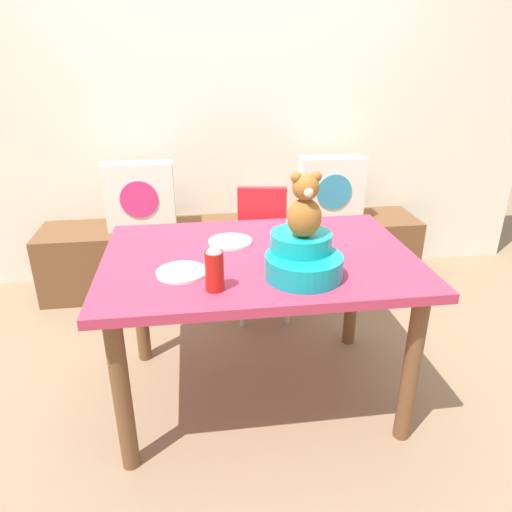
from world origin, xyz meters
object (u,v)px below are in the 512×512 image
(dinner_plate_near, at_px, (181,272))
(pillow_floral_right, at_px, (331,189))
(highchair, at_px, (262,236))
(teddy_bear, at_px, (305,207))
(pillow_floral_left, at_px, (140,196))
(coffee_mug, at_px, (295,230))
(ketchup_bottle, at_px, (214,268))
(infant_seat_teal, at_px, (303,258))
(book_stack, at_px, (266,216))
(dinner_plate_far, at_px, (230,242))
(dining_table, at_px, (259,276))

(dinner_plate_near, bearing_deg, pillow_floral_right, 53.06)
(highchair, xyz_separation_m, teddy_bear, (0.01, -0.99, 0.50))
(pillow_floral_left, distance_m, coffee_mug, 1.32)
(ketchup_bottle, bearing_deg, infant_seat_teal, 13.12)
(pillow_floral_right, xyz_separation_m, teddy_bear, (-0.53, -1.41, 0.34))
(teddy_bear, distance_m, coffee_mug, 0.44)
(highchair, distance_m, coffee_mug, 0.68)
(highchair, bearing_deg, ketchup_bottle, -107.37)
(pillow_floral_right, bearing_deg, book_stack, 177.31)
(book_stack, height_order, dinner_plate_far, dinner_plate_far)
(pillow_floral_right, xyz_separation_m, ketchup_bottle, (-0.88, -1.49, 0.15))
(infant_seat_teal, bearing_deg, coffee_mug, 82.02)
(pillow_floral_left, xyz_separation_m, infant_seat_teal, (0.75, -1.40, 0.13))
(highchair, distance_m, infant_seat_teal, 1.03)
(ketchup_bottle, relative_size, dinner_plate_near, 0.92)
(infant_seat_teal, distance_m, ketchup_bottle, 0.35)
(pillow_floral_right, xyz_separation_m, infant_seat_teal, (-0.53, -1.40, 0.13))
(dining_table, distance_m, dinner_plate_far, 0.22)
(ketchup_bottle, distance_m, dinner_plate_far, 0.47)
(dining_table, xyz_separation_m, infant_seat_teal, (0.14, -0.22, 0.17))
(pillow_floral_right, bearing_deg, coffee_mug, -114.82)
(book_stack, bearing_deg, dining_table, -100.55)
(pillow_floral_left, relative_size, coffee_mug, 3.67)
(infant_seat_teal, bearing_deg, dinner_plate_far, 124.01)
(highchair, height_order, dinner_plate_far, highchair)
(infant_seat_teal, xyz_separation_m, dinner_plate_near, (-0.47, 0.07, -0.07))
(pillow_floral_right, bearing_deg, pillow_floral_left, 180.00)
(pillow_floral_left, relative_size, dinner_plate_far, 2.20)
(teddy_bear, height_order, ketchup_bottle, teddy_bear)
(pillow_floral_left, distance_m, dinner_plate_near, 1.36)
(dinner_plate_far, bearing_deg, dining_table, -53.69)
(dinner_plate_far, bearing_deg, coffee_mug, -1.02)
(dining_table, xyz_separation_m, ketchup_bottle, (-0.21, -0.30, 0.19))
(pillow_floral_right, relative_size, infant_seat_teal, 1.33)
(book_stack, distance_m, dinner_plate_near, 1.48)
(dinner_plate_near, bearing_deg, teddy_bear, -8.98)
(book_stack, relative_size, ketchup_bottle, 1.08)
(highchair, relative_size, teddy_bear, 3.16)
(pillow_floral_left, relative_size, ketchup_bottle, 2.38)
(book_stack, relative_size, dinner_plate_far, 1.00)
(dinner_plate_near, distance_m, dinner_plate_far, 0.37)
(teddy_bear, bearing_deg, pillow_floral_right, 69.26)
(pillow_floral_right, relative_size, highchair, 0.56)
(pillow_floral_right, xyz_separation_m, book_stack, (-0.45, 0.02, -0.18))
(teddy_bear, height_order, dinner_plate_far, teddy_bear)
(ketchup_bottle, bearing_deg, dinner_plate_far, 78.09)
(book_stack, xyz_separation_m, infant_seat_teal, (-0.09, -1.43, 0.31))
(teddy_bear, distance_m, ketchup_bottle, 0.40)
(book_stack, relative_size, infant_seat_teal, 0.61)
(infant_seat_teal, distance_m, dinner_plate_far, 0.45)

